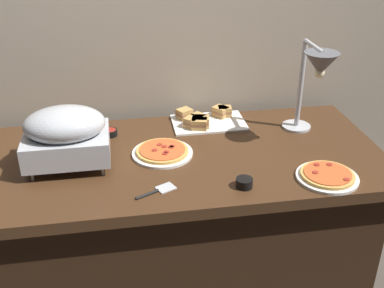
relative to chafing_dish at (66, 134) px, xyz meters
name	(u,v)px	position (x,y,z in m)	size (l,w,h in m)	color
ground_plane	(174,284)	(0.43, 0.01, -0.91)	(8.00, 8.00, 0.00)	#4C443D
back_wall	(156,28)	(0.43, 0.51, 0.29)	(4.40, 0.04, 2.40)	tan
buffet_table	(172,224)	(0.43, 0.01, -0.52)	(1.90, 0.84, 0.76)	#422816
chafing_dish	(66,134)	(0.00, 0.00, 0.00)	(0.35, 0.27, 0.26)	#B7BABF
heat_lamp	(317,72)	(1.08, 0.04, 0.20)	(0.15, 0.33, 0.45)	#B7BABF
pizza_plate_front	(162,152)	(0.40, 0.02, -0.13)	(0.27, 0.27, 0.03)	white
pizza_plate_center	(327,176)	(1.04, -0.29, -0.13)	(0.25, 0.25, 0.03)	white
sandwich_platter	(205,120)	(0.64, 0.31, -0.12)	(0.36, 0.23, 0.06)	white
sauce_cup_near	(110,132)	(0.17, 0.25, -0.13)	(0.07, 0.07, 0.03)	black
sauce_cup_far	(244,182)	(0.69, -0.29, -0.13)	(0.07, 0.07, 0.04)	black
serving_spatula	(157,191)	(0.35, -0.27, -0.14)	(0.17, 0.11, 0.01)	#B7BABF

